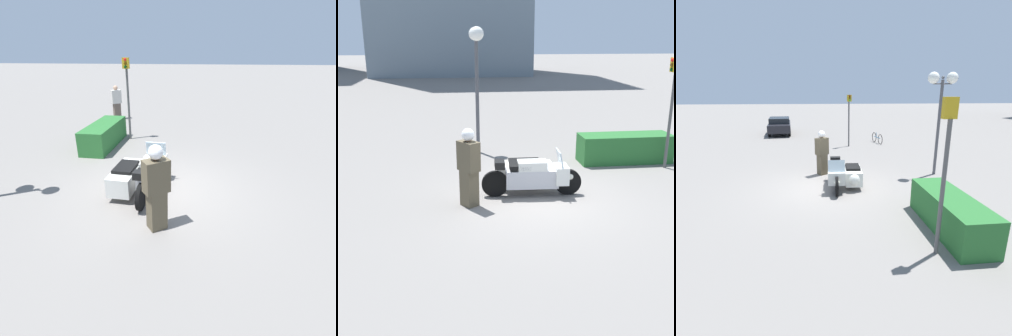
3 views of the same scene
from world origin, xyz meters
TOP-DOWN VIEW (x-y plane):
  - ground_plane at (0.00, 0.00)m, footprint 160.00×160.00m
  - police_motorcycle at (-0.06, 0.67)m, footprint 2.49×1.29m
  - officer_rider at (-1.68, -0.10)m, footprint 0.55×0.59m
  - hedge_bush_curbside at (3.32, 2.91)m, footprint 2.88×0.93m
  - twin_lamp_post at (-1.18, 4.60)m, footprint 0.44×1.19m
  - traffic_light_near at (4.28, 2.14)m, footprint 0.23×0.26m

SIDE VIEW (x-z plane):
  - ground_plane at x=0.00m, z-range 0.00..0.00m
  - hedge_bush_curbside at x=3.32m, z-range 0.00..0.88m
  - police_motorcycle at x=-0.06m, z-range -0.11..1.05m
  - officer_rider at x=-1.68m, z-range 0.05..1.90m
  - traffic_light_near at x=4.28m, z-range 0.52..3.76m
  - twin_lamp_post at x=-1.18m, z-range 1.35..5.44m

